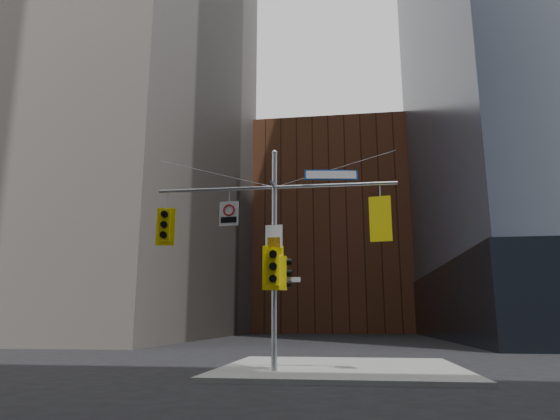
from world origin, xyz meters
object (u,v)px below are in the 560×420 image
(signal_assembly, at_px, (274,234))
(traffic_light_west_arm, at_px, (165,226))
(street_sign_blade, at_px, (331,175))
(regulatory_sign_arm, at_px, (229,213))
(traffic_light_pole_front, at_px, (273,267))
(traffic_light_east_arm, at_px, (381,220))
(traffic_light_pole_side, at_px, (284,273))

(signal_assembly, xyz_separation_m, traffic_light_west_arm, (-3.75, 0.01, 0.38))
(street_sign_blade, distance_m, regulatory_sign_arm, 3.61)
(traffic_light_pole_front, distance_m, regulatory_sign_arm, 2.42)
(traffic_light_east_arm, bearing_deg, street_sign_blade, 10.69)
(traffic_light_west_arm, distance_m, traffic_light_pole_side, 4.39)
(traffic_light_east_arm, bearing_deg, signal_assembly, 10.80)
(signal_assembly, height_order, traffic_light_west_arm, signal_assembly)
(traffic_light_west_arm, height_order, regulatory_sign_arm, regulatory_sign_arm)
(traffic_light_pole_side, bearing_deg, traffic_light_west_arm, 87.37)
(traffic_light_pole_side, bearing_deg, signal_assembly, 89.03)
(traffic_light_west_arm, relative_size, street_sign_blade, 0.75)
(traffic_light_pole_side, bearing_deg, street_sign_blade, -92.79)
(regulatory_sign_arm, bearing_deg, street_sign_blade, 5.21)
(signal_assembly, bearing_deg, traffic_light_west_arm, 179.80)
(signal_assembly, relative_size, traffic_light_east_arm, 5.55)
(traffic_light_pole_side, relative_size, street_sign_blade, 0.61)
(traffic_light_west_arm, height_order, traffic_light_pole_side, traffic_light_west_arm)
(traffic_light_pole_side, height_order, traffic_light_pole_front, traffic_light_pole_front)
(traffic_light_west_arm, height_order, street_sign_blade, street_sign_blade)
(signal_assembly, bearing_deg, traffic_light_east_arm, 0.00)
(signal_assembly, xyz_separation_m, traffic_light_pole_front, (-0.00, -0.27, -1.10))
(traffic_light_west_arm, distance_m, traffic_light_pole_front, 4.04)
(street_sign_blade, height_order, regulatory_sign_arm, street_sign_blade)
(signal_assembly, bearing_deg, traffic_light_pole_front, -90.24)
(traffic_light_pole_side, height_order, regulatory_sign_arm, regulatory_sign_arm)
(traffic_light_east_arm, xyz_separation_m, street_sign_blade, (-1.55, 0.00, 1.55))
(traffic_light_west_arm, height_order, traffic_light_pole_front, traffic_light_west_arm)
(signal_assembly, relative_size, traffic_light_west_arm, 6.15)
(traffic_light_pole_front, distance_m, street_sign_blade, 3.58)
(signal_assembly, height_order, traffic_light_pole_side, signal_assembly)
(traffic_light_east_arm, height_order, street_sign_blade, street_sign_blade)
(signal_assembly, height_order, street_sign_blade, signal_assembly)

